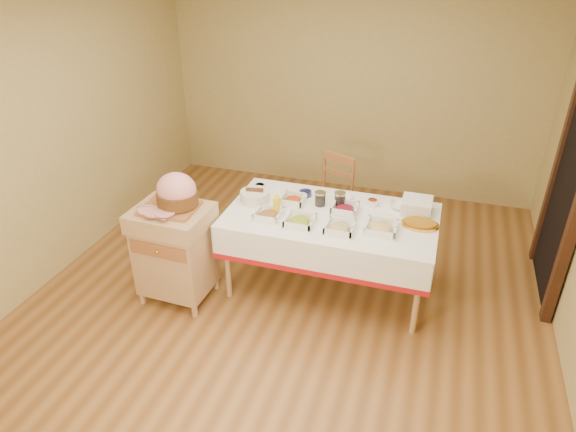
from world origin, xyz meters
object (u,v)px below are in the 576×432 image
at_px(butcher_cart, 175,249).
at_px(brass_platter, 420,224).
at_px(mustard_bottle, 277,204).
at_px(bread_basket, 255,196).
at_px(preserve_jar_left, 320,199).
at_px(plate_stack, 417,206).
at_px(dining_chair, 330,198).
at_px(preserve_jar_right, 340,200).
at_px(dining_table, 330,230).
at_px(ham_on_board, 176,194).

xyz_separation_m(butcher_cart, brass_platter, (2.00, 0.59, 0.27)).
relative_size(mustard_bottle, bread_basket, 0.73).
xyz_separation_m(preserve_jar_left, bread_basket, (-0.59, -0.10, -0.01)).
xyz_separation_m(butcher_cart, plate_stack, (1.95, 0.83, 0.32)).
height_order(preserve_jar_left, brass_platter, preserve_jar_left).
xyz_separation_m(dining_chair, plate_stack, (0.90, -0.60, 0.35)).
bearing_deg(brass_platter, plate_stack, 102.85).
distance_m(dining_chair, preserve_jar_right, 0.81).
height_order(dining_table, butcher_cart, butcher_cart).
relative_size(butcher_cart, preserve_jar_left, 6.89).
xyz_separation_m(plate_stack, brass_platter, (0.05, -0.24, -0.04)).
bearing_deg(preserve_jar_right, preserve_jar_left, -167.37).
xyz_separation_m(bread_basket, plate_stack, (1.42, 0.23, 0.01)).
height_order(mustard_bottle, plate_stack, mustard_bottle).
distance_m(butcher_cart, dining_chair, 1.77).
bearing_deg(butcher_cart, dining_table, 24.10).
bearing_deg(dining_table, plate_stack, 21.01).
height_order(ham_on_board, plate_stack, ham_on_board).
bearing_deg(bread_basket, mustard_bottle, -30.98).
bearing_deg(bread_basket, dining_chair, 57.95).
distance_m(dining_table, butcher_cart, 1.37).
bearing_deg(dining_table, butcher_cart, -155.90).
xyz_separation_m(dining_chair, ham_on_board, (-0.99, -1.39, 0.55)).
bearing_deg(dining_chair, mustard_bottle, -104.35).
relative_size(butcher_cart, brass_platter, 2.84).
relative_size(ham_on_board, bread_basket, 1.79).
relative_size(dining_table, bread_basket, 6.84).
bearing_deg(plate_stack, bread_basket, -170.94).
relative_size(ham_on_board, mustard_bottle, 2.46).
xyz_separation_m(ham_on_board, brass_platter, (1.95, 0.55, -0.25)).
distance_m(dining_chair, mustard_bottle, 1.08).
xyz_separation_m(ham_on_board, bread_basket, (0.48, 0.56, -0.21)).
relative_size(mustard_bottle, plate_stack, 0.76).
bearing_deg(bread_basket, brass_platter, -0.39).
relative_size(dining_table, plate_stack, 7.14).
bearing_deg(butcher_cart, dining_chair, 53.87).
height_order(butcher_cart, brass_platter, butcher_cart).
distance_m(preserve_jar_right, plate_stack, 0.67).
xyz_separation_m(butcher_cart, ham_on_board, (0.05, 0.04, 0.52)).
bearing_deg(dining_table, preserve_jar_right, 79.37).
relative_size(preserve_jar_right, mustard_bottle, 0.69).
distance_m(butcher_cart, preserve_jar_right, 1.51).
distance_m(dining_table, plate_stack, 0.78).
relative_size(dining_chair, brass_platter, 2.93).
bearing_deg(butcher_cart, brass_platter, 16.42).
relative_size(dining_table, dining_chair, 1.99).
bearing_deg(mustard_bottle, dining_chair, 75.65).
height_order(dining_chair, mustard_bottle, mustard_bottle).
height_order(butcher_cart, dining_chair, dining_chair).
relative_size(preserve_jar_right, brass_platter, 0.42).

